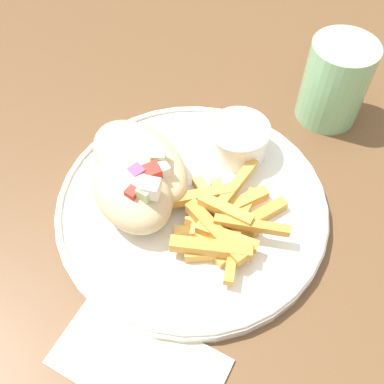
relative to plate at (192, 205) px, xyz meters
name	(u,v)px	position (x,y,z in m)	size (l,w,h in m)	color
table	(216,262)	(0.03, -0.01, -0.09)	(1.20, 1.20, 0.77)	brown
napkin	(139,362)	(-0.01, -0.17, -0.01)	(0.16, 0.11, 0.00)	silver
plate	(192,205)	(0.00, 0.00, 0.00)	(0.29, 0.29, 0.02)	white
pita_sandwich_near	(132,192)	(-0.06, -0.02, 0.03)	(0.12, 0.12, 0.07)	beige
pita_sandwich_far	(139,161)	(-0.06, 0.02, 0.03)	(0.15, 0.14, 0.06)	beige
fries_pile	(224,222)	(0.04, -0.02, 0.02)	(0.13, 0.15, 0.03)	gold
sauce_ramekin	(235,138)	(0.03, 0.08, 0.03)	(0.07, 0.07, 0.04)	white
water_glass	(334,85)	(0.13, 0.18, 0.04)	(0.08, 0.08, 0.10)	#8CCC93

